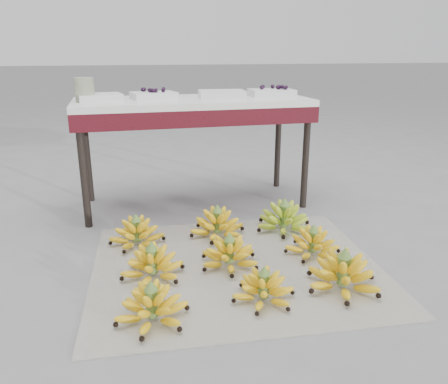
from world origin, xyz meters
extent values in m
plane|color=slate|center=(0.00, 0.00, 0.00)|extent=(60.00, 60.00, 0.00)
cube|color=white|center=(0.11, 0.04, 0.00)|extent=(1.33, 1.15, 0.01)
ellipsoid|color=yellow|center=(-0.29, -0.28, 0.04)|extent=(0.27, 0.27, 0.08)
ellipsoid|color=yellow|center=(-0.29, -0.28, 0.08)|extent=(0.19, 0.19, 0.06)
ellipsoid|color=yellow|center=(-0.29, -0.28, 0.11)|extent=(0.12, 0.12, 0.05)
cylinder|color=#587A32|center=(-0.29, -0.28, 0.08)|extent=(0.04, 0.04, 0.11)
cone|color=#587A32|center=(-0.29, -0.28, 0.15)|extent=(0.05, 0.05, 0.04)
ellipsoid|color=yellow|center=(0.14, -0.25, 0.04)|extent=(0.29, 0.29, 0.07)
ellipsoid|color=yellow|center=(0.14, -0.25, 0.07)|extent=(0.20, 0.20, 0.05)
ellipsoid|color=yellow|center=(0.14, -0.25, 0.10)|extent=(0.13, 0.13, 0.04)
cylinder|color=#587A32|center=(0.14, -0.25, 0.07)|extent=(0.04, 0.04, 0.10)
cone|color=#587A32|center=(0.14, -0.25, 0.14)|extent=(0.05, 0.05, 0.04)
ellipsoid|color=yellow|center=(0.47, -0.25, 0.05)|extent=(0.33, 0.33, 0.09)
ellipsoid|color=yellow|center=(0.47, -0.25, 0.09)|extent=(0.23, 0.23, 0.07)
ellipsoid|color=yellow|center=(0.47, -0.25, 0.12)|extent=(0.15, 0.15, 0.05)
cylinder|color=#587A32|center=(0.47, -0.25, 0.09)|extent=(0.05, 0.05, 0.12)
cone|color=#587A32|center=(0.47, -0.25, 0.17)|extent=(0.06, 0.06, 0.04)
ellipsoid|color=yellow|center=(-0.26, 0.04, 0.05)|extent=(0.28, 0.28, 0.08)
ellipsoid|color=yellow|center=(-0.26, 0.04, 0.08)|extent=(0.19, 0.19, 0.06)
ellipsoid|color=yellow|center=(-0.26, 0.04, 0.11)|extent=(0.13, 0.13, 0.05)
cylinder|color=#587A32|center=(-0.26, 0.04, 0.08)|extent=(0.04, 0.04, 0.11)
cone|color=#587A32|center=(-0.26, 0.04, 0.15)|extent=(0.05, 0.05, 0.04)
ellipsoid|color=yellow|center=(0.08, 0.06, 0.05)|extent=(0.30, 0.30, 0.08)
ellipsoid|color=yellow|center=(0.08, 0.06, 0.08)|extent=(0.21, 0.21, 0.06)
ellipsoid|color=yellow|center=(0.08, 0.06, 0.11)|extent=(0.14, 0.14, 0.05)
cylinder|color=#587A32|center=(0.08, 0.06, 0.08)|extent=(0.04, 0.04, 0.11)
cone|color=#587A32|center=(0.08, 0.06, 0.15)|extent=(0.05, 0.05, 0.04)
ellipsoid|color=yellow|center=(0.49, 0.07, 0.04)|extent=(0.32, 0.32, 0.07)
ellipsoid|color=yellow|center=(0.49, 0.07, 0.08)|extent=(0.23, 0.23, 0.06)
ellipsoid|color=yellow|center=(0.49, 0.07, 0.11)|extent=(0.15, 0.15, 0.05)
cylinder|color=#587A32|center=(0.49, 0.07, 0.08)|extent=(0.04, 0.04, 0.10)
cone|color=#587A32|center=(0.49, 0.07, 0.14)|extent=(0.05, 0.05, 0.04)
ellipsoid|color=yellow|center=(-0.30, 0.39, 0.05)|extent=(0.29, 0.29, 0.08)
ellipsoid|color=yellow|center=(-0.30, 0.39, 0.08)|extent=(0.20, 0.20, 0.06)
ellipsoid|color=yellow|center=(-0.30, 0.39, 0.11)|extent=(0.13, 0.13, 0.05)
cylinder|color=#587A32|center=(-0.30, 0.39, 0.08)|extent=(0.04, 0.04, 0.11)
cone|color=#587A32|center=(-0.30, 0.39, 0.15)|extent=(0.05, 0.05, 0.04)
ellipsoid|color=yellow|center=(0.11, 0.39, 0.05)|extent=(0.37, 0.37, 0.08)
ellipsoid|color=yellow|center=(0.11, 0.39, 0.08)|extent=(0.26, 0.26, 0.06)
ellipsoid|color=yellow|center=(0.11, 0.39, 0.12)|extent=(0.17, 0.17, 0.05)
cylinder|color=#587A32|center=(0.11, 0.39, 0.08)|extent=(0.05, 0.05, 0.11)
cone|color=#587A32|center=(0.11, 0.39, 0.16)|extent=(0.05, 0.05, 0.04)
ellipsoid|color=#699F22|center=(0.47, 0.38, 0.05)|extent=(0.33, 0.33, 0.09)
ellipsoid|color=#699F22|center=(0.47, 0.38, 0.09)|extent=(0.23, 0.23, 0.07)
ellipsoid|color=#699F22|center=(0.47, 0.38, 0.12)|extent=(0.15, 0.15, 0.06)
cylinder|color=#587A32|center=(0.47, 0.38, 0.09)|extent=(0.05, 0.05, 0.12)
cone|color=#587A32|center=(0.47, 0.38, 0.17)|extent=(0.06, 0.06, 0.04)
cylinder|color=black|center=(-0.54, 0.70, 0.31)|extent=(0.04, 0.04, 0.61)
cylinder|color=black|center=(0.73, 0.70, 0.31)|extent=(0.04, 0.04, 0.61)
cylinder|color=black|center=(-0.54, 1.15, 0.31)|extent=(0.04, 0.04, 0.61)
cylinder|color=black|center=(0.73, 1.15, 0.31)|extent=(0.04, 0.04, 0.61)
cube|color=#540F1B|center=(0.09, 0.93, 0.57)|extent=(1.36, 0.54, 0.09)
cube|color=white|center=(0.09, 0.93, 0.63)|extent=(1.36, 0.54, 0.04)
cube|color=silver|center=(-0.43, 0.94, 0.67)|extent=(0.26, 0.21, 0.04)
cube|color=silver|center=(-0.13, 0.96, 0.67)|extent=(0.27, 0.22, 0.04)
sphere|color=black|center=(-0.15, 0.96, 0.70)|extent=(0.02, 0.02, 0.02)
sphere|color=black|center=(-0.08, 0.93, 0.70)|extent=(0.02, 0.02, 0.02)
sphere|color=black|center=(-0.14, 0.94, 0.70)|extent=(0.02, 0.02, 0.02)
sphere|color=black|center=(-0.12, 0.92, 0.70)|extent=(0.02, 0.02, 0.02)
sphere|color=black|center=(-0.14, 0.93, 0.70)|extent=(0.02, 0.02, 0.02)
sphere|color=black|center=(-0.06, 1.01, 0.70)|extent=(0.02, 0.02, 0.02)
sphere|color=black|center=(-0.13, 0.92, 0.70)|extent=(0.02, 0.02, 0.02)
sphere|color=black|center=(-0.18, 1.01, 0.70)|extent=(0.02, 0.02, 0.02)
sphere|color=black|center=(-0.19, 1.00, 0.70)|extent=(0.02, 0.02, 0.02)
cube|color=silver|center=(0.27, 0.93, 0.67)|extent=(0.29, 0.22, 0.04)
cube|color=silver|center=(0.59, 0.94, 0.67)|extent=(0.27, 0.20, 0.04)
sphere|color=black|center=(0.55, 0.99, 0.71)|extent=(0.03, 0.03, 0.03)
sphere|color=black|center=(0.62, 0.92, 0.71)|extent=(0.03, 0.03, 0.03)
sphere|color=black|center=(0.52, 0.94, 0.71)|extent=(0.03, 0.03, 0.03)
sphere|color=black|center=(0.61, 0.98, 0.71)|extent=(0.03, 0.03, 0.03)
sphere|color=black|center=(0.63, 0.92, 0.71)|extent=(0.03, 0.03, 0.03)
sphere|color=black|center=(0.64, 0.96, 0.71)|extent=(0.03, 0.03, 0.03)
sphere|color=black|center=(0.62, 0.92, 0.71)|extent=(0.03, 0.03, 0.03)
sphere|color=black|center=(0.66, 0.95, 0.71)|extent=(0.03, 0.03, 0.03)
sphere|color=black|center=(0.66, 0.89, 0.71)|extent=(0.03, 0.03, 0.03)
sphere|color=black|center=(0.65, 0.88, 0.71)|extent=(0.03, 0.03, 0.03)
cylinder|color=beige|center=(-0.50, 0.90, 0.72)|extent=(0.12, 0.12, 0.13)
camera|label=1|loc=(-0.38, -1.63, 0.92)|focal=35.00mm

